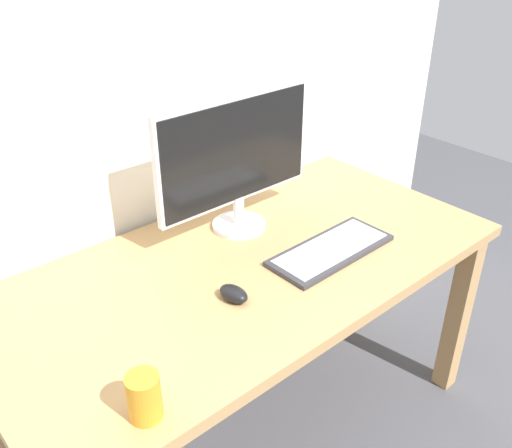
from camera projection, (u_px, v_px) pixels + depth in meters
ground_plane at (249, 427)px, 2.06m from camera, size 6.00×6.00×0.00m
desk at (248, 287)px, 1.75m from camera, size 1.57×0.79×0.72m
monitor at (236, 158)px, 1.77m from camera, size 0.58×0.18×0.44m
keyboard_primary at (331, 250)px, 1.74m from camera, size 0.42×0.18×0.02m
mouse at (234, 294)px, 1.53m from camera, size 0.07×0.10×0.04m
coffee_mug at (144, 397)px, 1.17m from camera, size 0.07×0.07×0.11m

